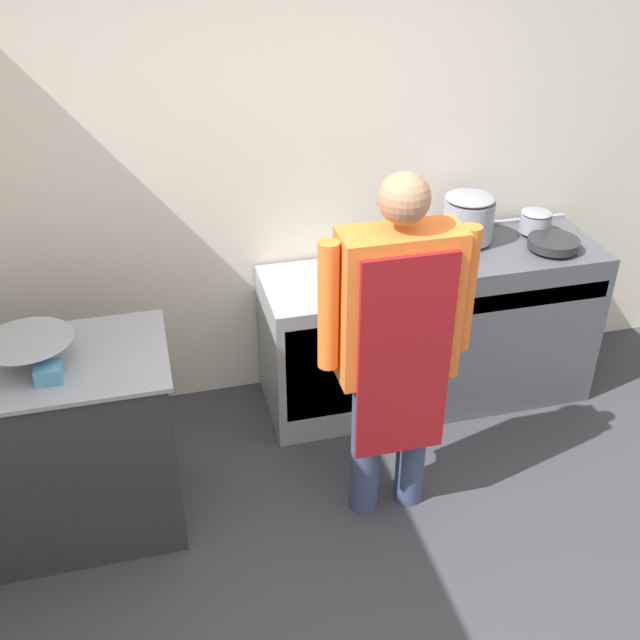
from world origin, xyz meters
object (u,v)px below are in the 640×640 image
Objects in this scene: stove at (500,318)px; plastic_tub at (49,373)px; stock_pot at (468,216)px; sauce_pot at (536,221)px; person_cook at (396,335)px; mixing_bowl at (29,352)px; fridge_unit at (318,349)px; saute_pan at (553,243)px.

stove is 9.22× the size of plastic_tub.
stove is 3.52× the size of stock_pot.
sauce_pot is at bearing 28.57° from stove.
stove is at bearing 16.16° from plastic_tub.
sauce_pot is (0.19, 0.11, 0.55)m from stove.
stock_pot is (2.16, 0.80, 0.12)m from plastic_tub.
person_cook is at bearing -4.16° from plastic_tub.
plastic_tub is at bearing -60.18° from mixing_bowl.
plastic_tub is at bearing 175.84° from person_cook.
stove reaches higher than fridge_unit.
sauce_pot reaches higher than mixing_bowl.
person_cook is 1.54m from mixing_bowl.
sauce_pot is at bearing 17.17° from plastic_tub.
person_cook reaches higher than plastic_tub.
person_cook is 6.21× the size of saute_pan.
stove is 2.58× the size of mixing_bowl.
stock_pot is (0.86, 0.08, 0.67)m from fridge_unit.
mixing_bowl is at bearing -157.10° from fridge_unit.
mixing_bowl is 1.37× the size of saute_pan.
sauce_pot is at bearing 38.44° from person_cook.
plastic_tub reaches higher than fridge_unit.
sauce_pot reaches higher than saute_pan.
fridge_unit is 1.02m from person_cook.
sauce_pot is (1.28, 0.08, 0.60)m from fridge_unit.
sauce_pot is at bearing 90.00° from saute_pan.
stock_pot is 0.48m from saute_pan.
mixing_bowl is at bearing -170.43° from saute_pan.
saute_pan is 1.59× the size of sauce_pot.
person_cook is 9.85× the size of sauce_pot.
stock_pot is 1.00× the size of saute_pan.
mixing_bowl is (-1.38, -0.58, 0.58)m from fridge_unit.
saute_pan is (2.66, 0.45, -0.02)m from mixing_bowl.
plastic_tub is 0.61× the size of sauce_pot.
stock_pot is at bearing 5.00° from fridge_unit.
stove is 0.59m from sauce_pot.
fridge_unit is at bearing 99.74° from person_cook.
fridge_unit is 1.41m from sauce_pot.
saute_pan reaches higher than fridge_unit.
sauce_pot is (2.58, 0.80, 0.05)m from plastic_tub.
person_cook is 4.54× the size of mixing_bowl.
plastic_tub is 2.70m from sauce_pot.
plastic_tub is 2.64m from saute_pan.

